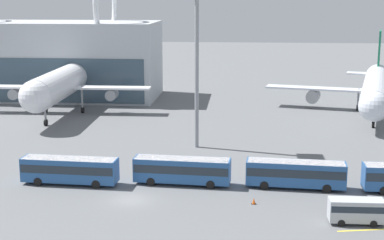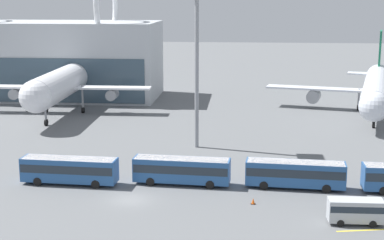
{
  "view_description": "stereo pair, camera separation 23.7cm",
  "coord_description": "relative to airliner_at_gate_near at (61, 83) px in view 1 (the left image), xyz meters",
  "views": [
    {
      "loc": [
        11.82,
        -60.17,
        21.9
      ],
      "look_at": [
        4.64,
        23.59,
        4.0
      ],
      "focal_mm": 55.0,
      "sensor_mm": 36.0,
      "label": 1
    },
    {
      "loc": [
        12.06,
        -60.15,
        21.9
      ],
      "look_at": [
        4.64,
        23.59,
        4.0
      ],
      "focal_mm": 55.0,
      "sensor_mm": 36.0,
      "label": 2
    }
  ],
  "objects": [
    {
      "name": "shuttle_bus_0",
      "position": [
        13.5,
        -40.84,
        -3.94
      ],
      "size": [
        11.48,
        3.21,
        3.16
      ],
      "rotation": [
        0.0,
        0.0,
        -0.06
      ],
      "color": "#285693",
      "rests_on": "ground_plane"
    },
    {
      "name": "traffic_cone_1",
      "position": [
        35.03,
        -45.85,
        -5.48
      ],
      "size": [
        0.5,
        0.5,
        0.67
      ],
      "color": "black",
      "rests_on": "ground_plane"
    },
    {
      "name": "service_van_foreground",
      "position": [
        44.87,
        -50.49,
        -4.36
      ],
      "size": [
        5.31,
        2.09,
        2.47
      ],
      "rotation": [
        0.0,
        0.0,
        0.02
      ],
      "color": "#B2B7BC",
      "rests_on": "ground_plane"
    },
    {
      "name": "airliner_at_gate_near",
      "position": [
        0.0,
        0.0,
        0.0
      ],
      "size": [
        33.07,
        34.5,
        13.8
      ],
      "rotation": [
        0.0,
        0.0,
        -1.55
      ],
      "color": "white",
      "rests_on": "ground_plane"
    },
    {
      "name": "floodlight_mast",
      "position": [
        27.06,
        -22.32,
        11.23
      ],
      "size": [
        3.16,
        3.16,
        23.21
      ],
      "color": "gray",
      "rests_on": "ground_plane"
    },
    {
      "name": "ground_plane",
      "position": [
        21.72,
        -45.67,
        -5.8
      ],
      "size": [
        440.0,
        440.0,
        0.0
      ],
      "primitive_type": "plane",
      "color": "slate"
    },
    {
      "name": "airliner_at_gate_far",
      "position": [
        58.95,
        6.83,
        -1.05
      ],
      "size": [
        41.85,
        43.65,
        14.56
      ],
      "rotation": [
        0.0,
        0.0,
        -1.8
      ],
      "color": "silver",
      "rests_on": "ground_plane"
    },
    {
      "name": "traffic_cone_0",
      "position": [
        46.27,
        -46.18,
        -5.47
      ],
      "size": [
        0.58,
        0.58,
        0.69
      ],
      "color": "black",
      "rests_on": "ground_plane"
    },
    {
      "name": "shuttle_bus_1",
      "position": [
        26.71,
        -39.79,
        -3.94
      ],
      "size": [
        11.5,
        3.35,
        3.16
      ],
      "rotation": [
        0.0,
        0.0,
        -0.07
      ],
      "color": "#285693",
      "rests_on": "ground_plane"
    },
    {
      "name": "shuttle_bus_2",
      "position": [
        39.91,
        -40.03,
        -3.94
      ],
      "size": [
        11.51,
        3.43,
        3.16
      ],
      "rotation": [
        0.0,
        0.0,
        -0.08
      ],
      "color": "#285693",
      "rests_on": "ground_plane"
    }
  ]
}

